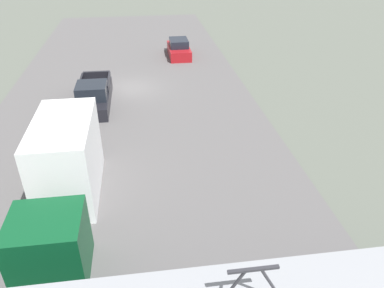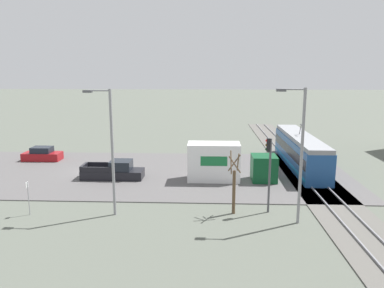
# 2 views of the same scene
# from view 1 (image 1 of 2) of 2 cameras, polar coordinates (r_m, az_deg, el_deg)

# --- Properties ---
(ground_plane) EXTENTS (320.00, 320.00, 0.00)m
(ground_plane) POSITION_cam_1_polar(r_m,az_deg,el_deg) (28.85, -9.54, 8.20)
(ground_plane) COLOR #565B51
(road_surface) EXTENTS (17.53, 51.63, 0.08)m
(road_surface) POSITION_cam_1_polar(r_m,az_deg,el_deg) (28.83, -9.54, 8.27)
(road_surface) COLOR #565454
(road_surface) RESTS_ON ground
(box_truck) EXTENTS (2.47, 8.32, 3.56)m
(box_truck) POSITION_cam_1_polar(r_m,az_deg,el_deg) (16.51, -18.92, -4.55)
(box_truck) COLOR #0C4723
(box_truck) RESTS_ON ground
(pickup_truck) EXTENTS (2.09, 5.87, 1.76)m
(pickup_truck) POSITION_cam_1_polar(r_m,az_deg,el_deg) (26.32, -14.72, 7.13)
(pickup_truck) COLOR black
(pickup_truck) RESTS_ON ground
(sedan_car_0) EXTENTS (1.89, 4.27, 1.56)m
(sedan_car_0) POSITION_cam_1_polar(r_m,az_deg,el_deg) (35.84, -2.01, 14.25)
(sedan_car_0) COLOR maroon
(sedan_car_0) RESTS_ON ground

